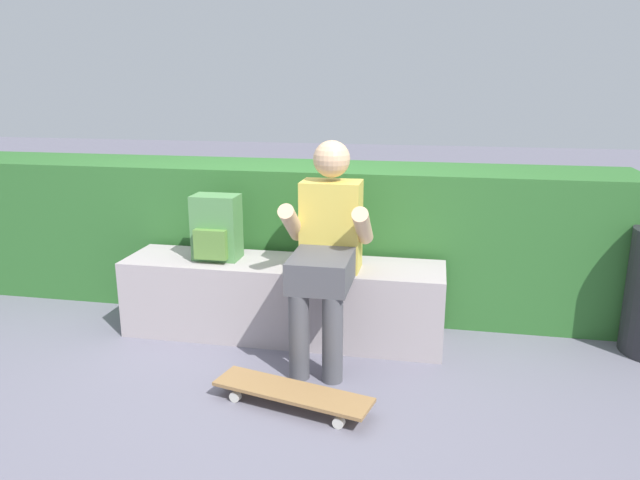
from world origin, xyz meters
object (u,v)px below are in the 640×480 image
bench_main (283,299)px  person_skater (327,243)px  skateboard_near_person (292,393)px  backpack_on_bench (216,229)px

bench_main → person_skater: (0.32, -0.22, 0.43)m
person_skater → skateboard_near_person: 0.85m
bench_main → skateboard_near_person: size_ratio=2.38×
skateboard_near_person → backpack_on_bench: bearing=129.4°
person_skater → backpack_on_bench: bearing=164.1°
person_skater → backpack_on_bench: 0.76m
person_skater → backpack_on_bench: (-0.73, 0.21, 0.00)m
bench_main → person_skater: person_skater is taller
backpack_on_bench → bench_main: bearing=1.3°
person_skater → skateboard_near_person: (-0.06, -0.61, -0.60)m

